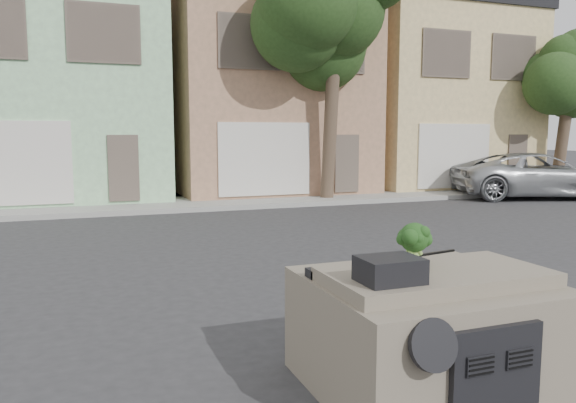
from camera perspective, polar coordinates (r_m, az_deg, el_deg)
ground_plane at (r=8.00m, az=1.20°, el=-9.70°), size 120.00×120.00×0.00m
sidewalk at (r=17.98m, az=-11.34°, el=-0.28°), size 40.00×3.00×0.15m
townhouse_mint at (r=21.68m, az=-22.68°, el=10.33°), size 7.20×8.20×7.55m
townhouse_tan at (r=22.73m, az=-3.09°, el=10.66°), size 7.20×8.20×7.55m
townhouse_beige at (r=25.99m, az=13.13°, el=10.02°), size 7.20×8.20×7.55m
silver_pickup at (r=21.94m, az=23.90°, el=0.34°), size 6.36×4.44×1.61m
tree_near at (r=18.75m, az=4.36°, el=12.91°), size 4.40×4.00×8.50m
tree_far at (r=24.61m, az=26.16°, el=7.88°), size 3.20×3.00×6.00m
car_dashboard at (r=5.30m, az=13.66°, el=-12.31°), size 2.00×1.80×1.12m
instrument_hump at (r=4.53m, az=10.30°, el=-6.83°), size 0.48×0.38×0.20m
wiper_arm at (r=5.60m, az=14.01°, el=-5.21°), size 0.69×0.15×0.02m
broccoli at (r=5.13m, az=12.71°, el=-4.17°), size 0.34×0.34×0.39m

